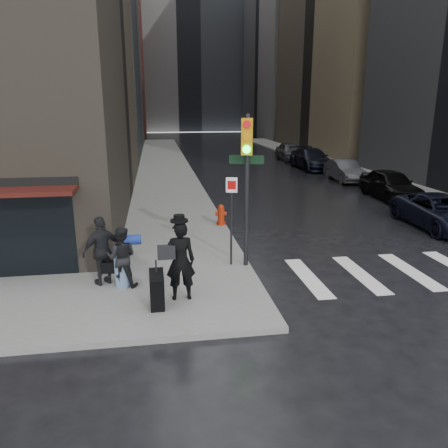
# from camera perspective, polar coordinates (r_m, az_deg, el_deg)

# --- Properties ---
(ground) EXTENTS (140.00, 140.00, 0.00)m
(ground) POSITION_cam_1_polar(r_m,az_deg,el_deg) (11.29, -4.55, -9.91)
(ground) COLOR black
(ground) RESTS_ON ground
(sidewalk_left) EXTENTS (4.00, 50.00, 0.15)m
(sidewalk_left) POSITION_cam_1_polar(r_m,az_deg,el_deg) (37.50, -7.87, 7.91)
(sidewalk_left) COLOR slate
(sidewalk_left) RESTS_ON ground
(sidewalk_right) EXTENTS (3.00, 50.00, 0.15)m
(sidewalk_right) POSITION_cam_1_polar(r_m,az_deg,el_deg) (40.10, 12.00, 8.19)
(sidewalk_right) COLOR slate
(sidewalk_right) RESTS_ON ground
(crosswalk) EXTENTS (8.50, 3.00, 0.01)m
(crosswalk) POSITION_cam_1_polar(r_m,az_deg,el_deg) (14.69, 25.82, -5.35)
(crosswalk) COLOR silver
(crosswalk) RESTS_ON ground
(bldg_left_far) EXTENTS (22.00, 20.00, 26.00)m
(bldg_left_far) POSITION_cam_1_polar(r_m,az_deg,el_deg) (73.69, -19.84, 20.83)
(bldg_left_far) COLOR maroon
(bldg_left_far) RESTS_ON ground
(bldg_right_far) EXTENTS (22.00, 20.00, 25.00)m
(bldg_right_far) POSITION_cam_1_polar(r_m,az_deg,el_deg) (73.65, 13.25, 20.91)
(bldg_right_far) COLOR slate
(bldg_right_far) RESTS_ON ground
(bldg_distant) EXTENTS (40.00, 12.00, 32.00)m
(bldg_distant) POSITION_cam_1_polar(r_m,az_deg,el_deg) (89.16, -4.94, 22.45)
(bldg_distant) COLOR slate
(bldg_distant) RESTS_ON ground
(man_overcoat) EXTENTS (1.12, 1.11, 2.18)m
(man_overcoat) POSITION_cam_1_polar(r_m,az_deg,el_deg) (10.61, -6.36, -5.40)
(man_overcoat) COLOR black
(man_overcoat) RESTS_ON ground
(man_jeans) EXTENTS (1.15, 0.72, 1.63)m
(man_jeans) POSITION_cam_1_polar(r_m,az_deg,el_deg) (11.74, -13.26, -4.20)
(man_jeans) COLOR black
(man_jeans) RESTS_ON ground
(man_greycoat) EXTENTS (1.17, 0.96, 1.86)m
(man_greycoat) POSITION_cam_1_polar(r_m,az_deg,el_deg) (11.97, -15.59, -3.38)
(man_greycoat) COLOR black
(man_greycoat) RESTS_ON ground
(traffic_light) EXTENTS (1.07, 0.62, 4.42)m
(traffic_light) POSITION_cam_1_polar(r_m,az_deg,el_deg) (12.40, 2.82, 6.93)
(traffic_light) COLOR black
(traffic_light) RESTS_ON ground
(fire_hydrant) EXTENTS (0.48, 0.36, 0.83)m
(fire_hydrant) POSITION_cam_1_polar(r_m,az_deg,el_deg) (17.45, -0.40, 1.10)
(fire_hydrant) COLOR #A12409
(fire_hydrant) RESTS_ON ground
(parked_car_0) EXTENTS (2.38, 4.87, 1.33)m
(parked_car_0) POSITION_cam_1_polar(r_m,az_deg,el_deg) (19.48, 26.50, 1.41)
(parked_car_0) COLOR black
(parked_car_0) RESTS_ON ground
(parked_car_1) EXTENTS (1.91, 4.55, 1.54)m
(parked_car_1) POSITION_cam_1_polar(r_m,az_deg,el_deg) (24.64, 20.92, 4.86)
(parked_car_1) COLOR black
(parked_car_1) RESTS_ON ground
(parked_car_2) EXTENTS (1.60, 4.19, 1.36)m
(parked_car_2) POSITION_cam_1_polar(r_m,az_deg,el_deg) (29.59, 15.47, 6.74)
(parked_car_2) COLOR #3B3A3F
(parked_car_2) RESTS_ON ground
(parked_car_3) EXTENTS (2.30, 5.47, 1.58)m
(parked_car_3) POSITION_cam_1_polar(r_m,az_deg,el_deg) (34.68, 11.35, 8.35)
(parked_car_3) COLOR black
(parked_car_3) RESTS_ON ground
(parked_car_4) EXTENTS (1.96, 4.62, 1.56)m
(parked_car_4) POSITION_cam_1_polar(r_m,az_deg,el_deg) (40.01, 8.60, 9.35)
(parked_car_4) COLOR #47474C
(parked_car_4) RESTS_ON ground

